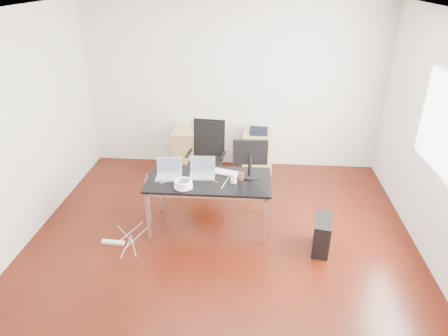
# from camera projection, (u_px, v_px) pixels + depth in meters

# --- Properties ---
(room_shell) EXTENTS (5.00, 5.00, 5.00)m
(room_shell) POSITION_uv_depth(u_px,v_px,m) (223.00, 146.00, 4.47)
(room_shell) COLOR #340E05
(room_shell) RESTS_ON ground
(desk) EXTENTS (1.60, 0.80, 0.73)m
(desk) POSITION_uv_depth(u_px,v_px,m) (209.00, 183.00, 5.21)
(desk) COLOR black
(desk) RESTS_ON ground
(office_chair) EXTENTS (0.53, 0.55, 1.08)m
(office_chair) POSITION_uv_depth(u_px,v_px,m) (207.00, 153.00, 6.22)
(office_chair) COLOR black
(office_chair) RESTS_ON ground
(filing_cabinet_left) EXTENTS (0.50, 0.50, 0.70)m
(filing_cabinet_left) POSITION_uv_depth(u_px,v_px,m) (189.00, 149.00, 6.98)
(filing_cabinet_left) COLOR tan
(filing_cabinet_left) RESTS_ON ground
(filing_cabinet_right) EXTENTS (0.50, 0.50, 0.70)m
(filing_cabinet_right) POSITION_uv_depth(u_px,v_px,m) (257.00, 152.00, 6.90)
(filing_cabinet_right) COLOR tan
(filing_cabinet_right) RESTS_ON ground
(pc_tower) EXTENTS (0.28, 0.48, 0.44)m
(pc_tower) POSITION_uv_depth(u_px,v_px,m) (322.00, 234.00, 4.96)
(pc_tower) COLOR black
(pc_tower) RESTS_ON ground
(wastebasket) EXTENTS (0.29, 0.29, 0.28)m
(wastebasket) POSITION_uv_depth(u_px,v_px,m) (215.00, 161.00, 7.06)
(wastebasket) COLOR black
(wastebasket) RESTS_ON ground
(power_strip) EXTENTS (0.30, 0.08, 0.04)m
(power_strip) POSITION_uv_depth(u_px,v_px,m) (113.00, 242.00, 5.15)
(power_strip) COLOR white
(power_strip) RESTS_ON ground
(laptop_left) EXTENTS (0.35, 0.28, 0.23)m
(laptop_left) POSITION_uv_depth(u_px,v_px,m) (169.00, 172.00, 5.23)
(laptop_left) COLOR silver
(laptop_left) RESTS_ON desk
(laptop_right) EXTENTS (0.34, 0.27, 0.23)m
(laptop_right) POSITION_uv_depth(u_px,v_px,m) (202.00, 171.00, 5.26)
(laptop_right) COLOR silver
(laptop_right) RESTS_ON desk
(monitor) EXTENTS (0.45, 0.26, 0.51)m
(monitor) POSITION_uv_depth(u_px,v_px,m) (250.00, 156.00, 5.15)
(monitor) COLOR black
(monitor) RESTS_ON desk
(keyboard) EXTENTS (0.46, 0.25, 0.02)m
(keyboard) POSITION_uv_depth(u_px,v_px,m) (227.00, 173.00, 5.33)
(keyboard) COLOR white
(keyboard) RESTS_ON desk
(cup_white) EXTENTS (0.10, 0.10, 0.12)m
(cup_white) POSITION_uv_depth(u_px,v_px,m) (234.00, 178.00, 5.08)
(cup_white) COLOR white
(cup_white) RESTS_ON desk
(cup_brown) EXTENTS (0.08, 0.08, 0.10)m
(cup_brown) POSITION_uv_depth(u_px,v_px,m) (241.00, 176.00, 5.16)
(cup_brown) COLOR #4F2E1B
(cup_brown) RESTS_ON desk
(cable_coil) EXTENTS (0.24, 0.24, 0.11)m
(cable_coil) POSITION_uv_depth(u_px,v_px,m) (183.00, 184.00, 4.96)
(cable_coil) COLOR white
(cable_coil) RESTS_ON desk
(power_adapter) EXTENTS (0.08, 0.08, 0.03)m
(power_adapter) POSITION_uv_depth(u_px,v_px,m) (190.00, 187.00, 4.96)
(power_adapter) COLOR white
(power_adapter) RESTS_ON desk
(speaker) EXTENTS (0.11, 0.10, 0.18)m
(speaker) POSITION_uv_depth(u_px,v_px,m) (193.00, 125.00, 6.80)
(speaker) COLOR #9E9E9E
(speaker) RESTS_ON filing_cabinet_left
(navy_garment) EXTENTS (0.31, 0.25, 0.09)m
(navy_garment) POSITION_uv_depth(u_px,v_px,m) (259.00, 131.00, 6.69)
(navy_garment) COLOR black
(navy_garment) RESTS_ON filing_cabinet_right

